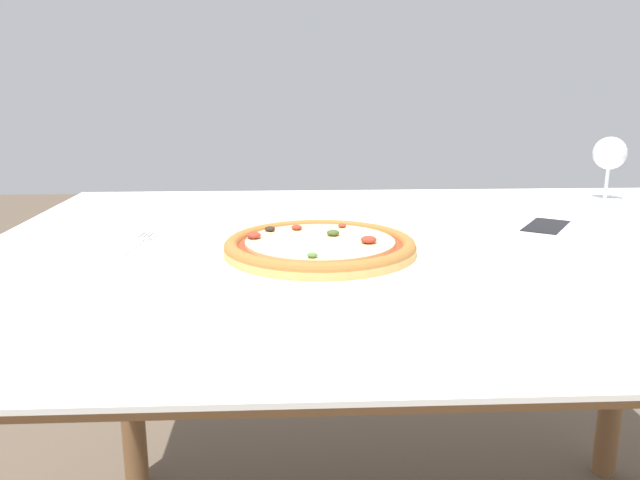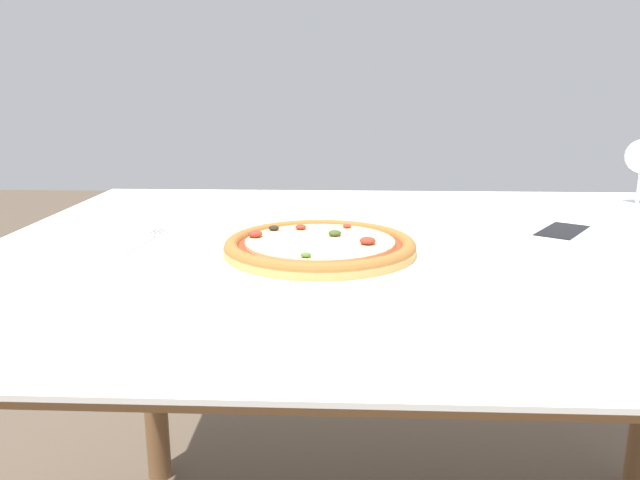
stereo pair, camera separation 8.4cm
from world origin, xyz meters
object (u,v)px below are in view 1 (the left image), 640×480
dining_table (416,286)px  fork (136,244)px  cell_phone (546,229)px  wine_glass_far_left (610,155)px  pizza_plate (320,248)px

dining_table → fork: fork is taller
fork → cell_phone: 0.72m
fork → cell_phone: (0.72, 0.06, 0.00)m
cell_phone → dining_table: bearing=-165.0°
wine_glass_far_left → pizza_plate: bearing=-145.2°
wine_glass_far_left → cell_phone: 0.42m
pizza_plate → fork: 0.32m
pizza_plate → wine_glass_far_left: wine_glass_far_left is taller
pizza_plate → cell_phone: size_ratio=2.02×
fork → cell_phone: size_ratio=1.07×
pizza_plate → fork: pizza_plate is taller
fork → dining_table: bearing=-0.2°
cell_phone → fork: bearing=-174.9°
dining_table → wine_glass_far_left: size_ratio=10.08×
fork → wine_glass_far_left: wine_glass_far_left is taller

